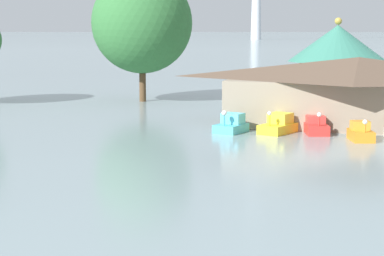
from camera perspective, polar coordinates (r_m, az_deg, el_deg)
pedal_boat_cyan at (r=47.99m, az=3.32°, el=0.27°), size 2.24×2.78×1.67m
pedal_boat_yellow at (r=48.00m, az=7.26°, el=0.23°), size 2.57×3.33×1.66m
pedal_boat_red at (r=48.10m, az=10.36°, el=0.13°), size 2.19×3.07×1.64m
pedal_boat_orange at (r=45.80m, az=13.97°, el=-0.39°), size 1.97×2.60×1.52m
boathouse at (r=51.90m, az=13.75°, el=3.09°), size 20.40×8.65×5.17m
green_roof_pavilion at (r=67.25m, az=12.08°, el=5.68°), size 9.52×9.52×8.27m
shoreline_tree_mid at (r=67.77m, az=-4.22°, el=8.79°), size 9.92×9.92×12.75m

